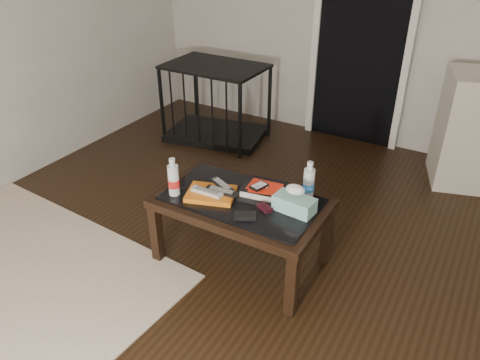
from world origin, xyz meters
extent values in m
plane|color=black|center=(0.00, 0.00, 0.00)|extent=(5.00, 5.00, 0.00)
cube|color=black|center=(-0.40, 2.47, 1.00)|extent=(0.80, 0.05, 2.00)
cube|color=silver|center=(-0.82, 2.44, 1.00)|extent=(0.06, 0.04, 2.04)
cube|color=silver|center=(0.02, 2.44, 1.00)|extent=(0.06, 0.04, 2.04)
cube|color=black|center=(-0.85, 0.07, 0.20)|extent=(0.06, 0.06, 0.40)
cube|color=black|center=(0.07, 0.07, 0.20)|extent=(0.06, 0.06, 0.40)
cube|color=black|center=(-0.85, 0.59, 0.20)|extent=(0.06, 0.06, 0.40)
cube|color=black|center=(0.07, 0.59, 0.20)|extent=(0.06, 0.06, 0.40)
cube|color=black|center=(-0.39, 0.33, 0.43)|extent=(1.00, 0.60, 0.05)
cube|color=black|center=(-0.39, 0.33, 0.46)|extent=(0.90, 0.50, 0.01)
cube|color=black|center=(-1.54, 1.84, 0.03)|extent=(1.00, 0.76, 0.06)
cube|color=black|center=(-1.54, 1.84, 0.70)|extent=(1.00, 0.76, 0.02)
cube|color=black|center=(-1.97, 1.56, 0.35)|extent=(0.03, 0.03, 0.70)
cube|color=black|center=(-1.11, 1.56, 0.35)|extent=(0.03, 0.03, 0.70)
cube|color=black|center=(-1.97, 2.12, 0.35)|extent=(0.03, 0.03, 0.70)
cube|color=black|center=(-1.11, 2.12, 0.35)|extent=(0.03, 0.03, 0.70)
cube|color=orange|center=(-0.56, 0.26, 0.48)|extent=(0.33, 0.29, 0.03)
cube|color=silver|center=(-0.57, 0.24, 0.50)|extent=(0.20, 0.05, 0.02)
cube|color=black|center=(-0.50, 0.29, 0.50)|extent=(0.20, 0.06, 0.02)
cube|color=black|center=(-0.54, 0.35, 0.50)|extent=(0.20, 0.13, 0.02)
cube|color=black|center=(-0.31, 0.46, 0.48)|extent=(0.28, 0.24, 0.05)
cube|color=red|center=(-0.30, 0.45, 0.51)|extent=(0.20, 0.15, 0.01)
cube|color=black|center=(-0.32, 0.42, 0.52)|extent=(0.09, 0.12, 0.02)
cube|color=black|center=(-0.22, 0.30, 0.47)|extent=(0.10, 0.08, 0.02)
cube|color=black|center=(-0.27, 0.17, 0.47)|extent=(0.14, 0.12, 0.02)
cylinder|color=silver|center=(-0.76, 0.17, 0.58)|extent=(0.07, 0.07, 0.24)
cylinder|color=silver|center=(-0.06, 0.53, 0.58)|extent=(0.08, 0.08, 0.24)
cube|color=teal|center=(-0.07, 0.37, 0.51)|extent=(0.24, 0.14, 0.09)
camera|label=1|loc=(0.78, -1.69, 1.93)|focal=35.00mm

